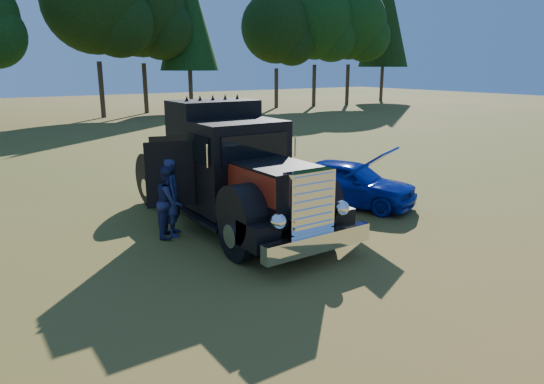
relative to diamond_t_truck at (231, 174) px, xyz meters
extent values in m
plane|color=#3D5318|center=(0.61, -2.07, -1.28)|extent=(120.00, 120.00, 0.00)
cylinder|color=#2D2116|center=(4.61, 27.93, 0.79)|extent=(0.36, 0.36, 4.14)
sphere|color=black|center=(4.61, 27.93, 7.00)|extent=(7.36, 7.36, 7.36)
sphere|color=black|center=(5.99, 27.01, 5.62)|extent=(5.06, 5.06, 5.06)
cylinder|color=#2D2116|center=(12.61, 29.43, 0.97)|extent=(0.36, 0.36, 4.50)
cone|color=black|center=(12.61, 29.43, 6.85)|extent=(5.00, 5.00, 9.38)
cylinder|color=#2D2116|center=(20.61, 27.93, 0.52)|extent=(0.36, 0.36, 3.60)
sphere|color=black|center=(20.61, 27.93, 5.92)|extent=(6.40, 6.40, 6.40)
sphere|color=black|center=(21.81, 27.13, 4.72)|extent=(4.40, 4.40, 4.40)
cylinder|color=#2D2116|center=(28.61, 26.93, 0.70)|extent=(0.36, 0.36, 3.96)
sphere|color=black|center=(28.61, 26.93, 6.64)|extent=(7.04, 7.04, 7.04)
sphere|color=black|center=(29.93, 26.05, 5.32)|extent=(4.84, 4.84, 4.84)
cylinder|color=#2D2116|center=(35.61, 28.93, 1.15)|extent=(0.36, 0.36, 4.86)
cone|color=black|center=(35.61, 28.93, 7.50)|extent=(5.40, 5.40, 10.12)
cylinder|color=#2D2116|center=(24.61, 27.29, 0.69)|extent=(0.36, 0.36, 3.93)
sphere|color=black|center=(24.61, 27.29, 6.58)|extent=(6.99, 6.99, 6.99)
sphere|color=black|center=(25.92, 26.41, 5.27)|extent=(4.80, 4.80, 4.80)
cylinder|color=#2D2116|center=(8.63, 29.64, 0.73)|extent=(0.36, 0.36, 4.03)
sphere|color=black|center=(8.63, 29.64, 6.77)|extent=(7.16, 7.16, 7.16)
sphere|color=black|center=(9.97, 28.75, 5.43)|extent=(4.92, 4.92, 4.92)
cylinder|color=black|center=(-1.04, -2.08, -0.73)|extent=(0.32, 1.10, 1.10)
cylinder|color=black|center=(1.06, -2.08, -0.73)|extent=(0.32, 1.10, 1.10)
cylinder|color=black|center=(-1.04, 2.72, -0.73)|extent=(0.32, 1.10, 1.10)
cylinder|color=black|center=(1.06, 2.72, -0.73)|extent=(0.32, 1.10, 1.10)
cylinder|color=black|center=(-0.71, 2.72, -0.73)|extent=(0.32, 1.10, 1.10)
cylinder|color=black|center=(0.73, 2.72, -0.73)|extent=(0.32, 1.10, 1.10)
cube|color=black|center=(0.01, 0.52, -0.66)|extent=(1.60, 6.40, 0.28)
cube|color=white|center=(0.01, -3.33, -0.73)|extent=(2.50, 0.22, 0.36)
cube|color=white|center=(0.01, -3.03, -0.03)|extent=(1.05, 0.30, 1.30)
cube|color=black|center=(0.01, -1.98, 0.02)|extent=(1.35, 1.80, 1.10)
cube|color=maroon|center=(-0.68, -1.98, 0.22)|extent=(0.02, 1.80, 0.60)
cube|color=maroon|center=(0.70, -1.98, 0.22)|extent=(0.02, 1.80, 0.60)
cylinder|color=black|center=(-0.94, -2.08, -0.33)|extent=(0.55, 1.24, 1.24)
cylinder|color=black|center=(0.96, -2.08, -0.33)|extent=(0.55, 1.24, 1.24)
sphere|color=white|center=(-0.77, -3.10, -0.23)|extent=(0.32, 0.32, 0.32)
sphere|color=white|center=(0.79, -3.10, -0.23)|extent=(0.32, 0.32, 0.32)
cube|color=black|center=(0.01, -0.43, 0.27)|extent=(2.05, 1.30, 2.10)
cube|color=black|center=(0.01, -1.10, 0.77)|extent=(1.70, 0.05, 0.65)
cube|color=black|center=(0.01, 0.87, 0.47)|extent=(2.05, 1.30, 2.50)
cube|color=black|center=(0.01, 2.52, -0.33)|extent=(2.00, 2.00, 0.35)
cube|color=black|center=(-1.55, 0.06, 0.17)|extent=(1.07, 0.39, 1.50)
cube|color=maroon|center=(-1.56, 0.10, 0.02)|extent=(0.82, 0.27, 0.75)
imported|color=#0826AE|center=(3.61, -0.28, -0.63)|extent=(2.95, 4.07, 1.29)
cube|color=#0826AE|center=(2.91, -1.83, 0.27)|extent=(1.57, 1.38, 0.67)
imported|color=#1E2D46|center=(-1.49, 0.09, -0.36)|extent=(0.69, 0.80, 1.84)
imported|color=#1B2C3F|center=(-1.59, 0.06, -0.44)|extent=(0.98, 1.03, 1.67)
camera|label=1|loc=(-5.63, -10.06, 2.55)|focal=32.00mm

